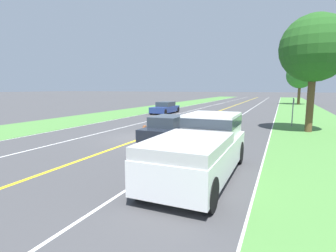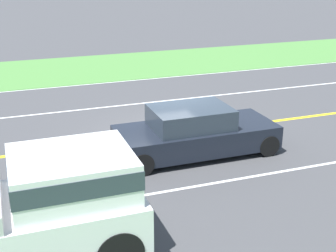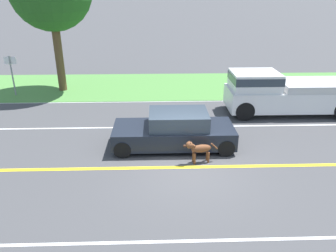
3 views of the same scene
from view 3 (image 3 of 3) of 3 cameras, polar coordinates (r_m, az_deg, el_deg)
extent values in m
plane|color=#424244|center=(11.15, 3.21, -7.18)|extent=(400.00, 400.00, 0.00)
cube|color=yellow|center=(11.15, 3.21, -7.16)|extent=(0.18, 160.00, 0.01)
cube|color=white|center=(17.55, 1.27, 4.34)|extent=(0.14, 160.00, 0.01)
cube|color=white|center=(14.28, 2.02, -0.13)|extent=(0.10, 160.00, 0.01)
cube|color=white|center=(8.33, 5.36, -19.29)|extent=(0.10, 160.00, 0.01)
cube|color=#4C843D|center=(20.41, 0.82, 7.04)|extent=(6.00, 160.00, 0.03)
cube|color=black|center=(12.34, 0.96, -1.44)|extent=(1.84, 4.49, 0.66)
cube|color=#2D3842|center=(12.11, 1.83, 1.22)|extent=(1.58, 2.16, 0.57)
cylinder|color=black|center=(13.23, -7.25, -0.82)|extent=(0.22, 0.61, 0.61)
cylinder|color=black|center=(13.39, 8.71, -0.60)|extent=(0.22, 0.61, 0.61)
cylinder|color=black|center=(11.73, -7.93, -4.07)|extent=(0.22, 0.61, 0.61)
cylinder|color=black|center=(11.91, 10.08, -3.78)|extent=(0.22, 0.61, 0.61)
ellipsoid|color=brown|center=(11.26, 5.81, -3.92)|extent=(0.36, 0.74, 0.28)
cylinder|color=brown|center=(11.41, 4.43, -5.37)|extent=(0.08, 0.08, 0.38)
cylinder|color=brown|center=(11.56, 6.80, -5.09)|extent=(0.08, 0.08, 0.38)
cylinder|color=brown|center=(11.28, 4.66, -5.74)|extent=(0.08, 0.08, 0.38)
cylinder|color=brown|center=(11.42, 7.06, -5.46)|extent=(0.08, 0.08, 0.38)
cylinder|color=brown|center=(11.13, 4.35, -3.56)|extent=(0.18, 0.22, 0.19)
sphere|color=brown|center=(11.06, 3.74, -3.31)|extent=(0.28, 0.28, 0.24)
ellipsoid|color=#331E14|center=(11.03, 2.90, -3.48)|extent=(0.13, 0.13, 0.09)
cone|color=#55301C|center=(11.08, 3.72, -2.74)|extent=(0.09, 0.09, 0.11)
cone|color=#55301C|center=(10.97, 3.91, -3.03)|extent=(0.09, 0.09, 0.11)
cylinder|color=brown|center=(11.39, 8.06, -3.48)|extent=(0.10, 0.27, 0.26)
cube|color=silver|center=(16.72, 20.03, 4.61)|extent=(2.09, 5.73, 0.94)
cube|color=silver|center=(15.94, 14.85, 7.67)|extent=(1.84, 2.16, 0.80)
cube|color=#2D3842|center=(15.91, 14.90, 8.09)|extent=(1.86, 2.19, 0.35)
cube|color=beige|center=(17.03, 24.11, 6.56)|extent=(2.05, 3.26, 0.33)
cylinder|color=black|center=(17.00, 11.66, 4.77)|extent=(0.22, 0.87, 0.87)
cylinder|color=black|center=(18.57, 25.37, 4.54)|extent=(0.22, 0.87, 0.87)
cylinder|color=black|center=(15.24, 13.24, 2.51)|extent=(0.22, 0.87, 0.87)
cylinder|color=brown|center=(20.01, -18.47, 11.60)|extent=(0.46, 0.46, 4.13)
cylinder|color=gray|center=(20.14, -25.46, 7.84)|extent=(0.08, 0.08, 2.22)
cube|color=white|center=(20.01, -25.81, 10.25)|extent=(0.03, 0.64, 0.40)
camera|label=1|loc=(22.51, 38.57, 11.35)|focal=28.00mm
camera|label=2|loc=(23.17, 12.77, 21.71)|focal=50.00mm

